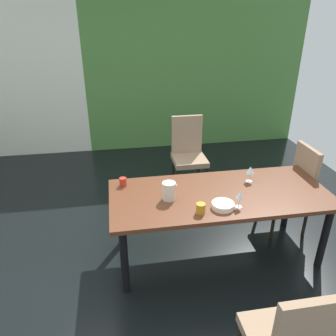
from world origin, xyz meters
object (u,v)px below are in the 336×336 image
Objects in this scene: chair_head_far at (188,151)px; cup_north at (123,182)px; chair_right_far at (293,185)px; serving_bowl_west at (223,205)px; wine_glass_south at (250,170)px; pitcher_corner at (169,191)px; dining_table at (220,200)px; cup_right at (201,208)px; wine_glass_near_window at (240,195)px.

cup_north is at bearing 51.16° from chair_head_far.
serving_bowl_west is (-1.01, -0.58, 0.20)m from chair_right_far.
wine_glass_south is 0.96× the size of pitcher_corner.
serving_bowl_west reaches higher than dining_table.
chair_head_far is 12.07× the size of cup_north.
wine_glass_south is at bearing 13.48° from pitcher_corner.
chair_head_far is 1.58m from pitcher_corner.
chair_head_far is at bearing 39.63° from chair_right_far.
chair_head_far is at bearing 70.52° from pitcher_corner.
wine_glass_south is at bearing 45.89° from serving_bowl_west.
cup_right is at bearing -43.65° from cup_north.
chair_head_far is at bearing 91.93° from wine_glass_near_window.
serving_bowl_west is (-0.08, -1.69, 0.19)m from chair_head_far.
chair_right_far is 5.99× the size of wine_glass_near_window.
wine_glass_near_window is 0.17m from serving_bowl_west.
cup_right is at bearing 117.13° from chair_right_far.
chair_right_far is at bearing 29.90° from serving_bowl_west.
cup_right reaches higher than serving_bowl_west.
cup_right is (-0.21, -0.05, 0.02)m from serving_bowl_west.
cup_north is 0.52m from pitcher_corner.
wine_glass_near_window is (0.06, -1.70, 0.28)m from chair_head_far.
cup_right is 0.54× the size of pitcher_corner.
pitcher_corner is at bearing 70.52° from chair_head_far.
cup_north is (-0.92, -1.14, 0.21)m from chair_head_far.
wine_glass_near_window is 1.13m from cup_north.
wine_glass_near_window is at bearing -4.06° from serving_bowl_west.
wine_glass_near_window is (-0.87, -0.59, 0.30)m from chair_right_far.
serving_bowl_west is (-0.42, -0.43, -0.10)m from wine_glass_south.
chair_head_far is 1.78m from cup_right.
serving_bowl_west is (-0.06, -0.25, 0.10)m from dining_table.
wine_glass_south and wine_glass_near_window have the same top height.
chair_head_far is 5.97× the size of pitcher_corner.
wine_glass_south is 1.00× the size of wine_glass_near_window.
chair_right_far reaches higher than cup_right.
cup_north is at bearing 161.59° from dining_table.
pitcher_corner is (-0.44, 0.23, 0.06)m from serving_bowl_west.
wine_glass_near_window is at bearing 5.71° from cup_right.
dining_table is 0.34m from wine_glass_near_window.
wine_glass_near_window reaches higher than dining_table.
wine_glass_south is at bearing 104.20° from chair_right_far.
pitcher_corner reaches higher than cup_north.
pitcher_corner is (-0.85, -0.20, -0.04)m from wine_glass_south.
cup_right is at bearing -132.26° from dining_table.
wine_glass_south reaches higher than cup_north.
chair_head_far is (0.02, 1.44, -0.09)m from dining_table.
wine_glass_south is 0.52m from wine_glass_near_window.
cup_north is at bearing 140.91° from pitcher_corner.
wine_glass_near_window is at bearing -22.19° from pitcher_corner.
chair_right_far is 5.99× the size of wine_glass_south.
pitcher_corner is at bearing -166.52° from wine_glass_south.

